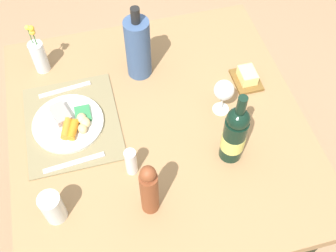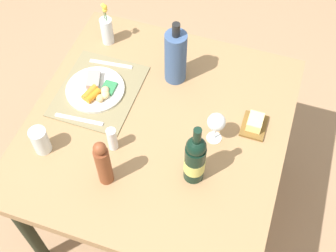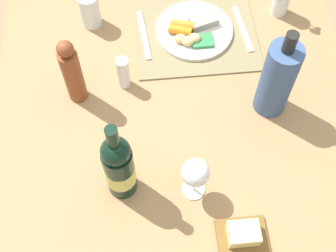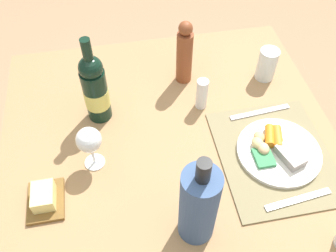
# 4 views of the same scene
# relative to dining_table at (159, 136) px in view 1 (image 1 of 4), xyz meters

# --- Properties ---
(ground_plane) EXTENTS (8.00, 8.00, 0.00)m
(ground_plane) POSITION_rel_dining_table_xyz_m (0.00, 0.00, -0.70)
(ground_plane) COLOR #A5805D
(dining_table) EXTENTS (1.11, 1.07, 0.78)m
(dining_table) POSITION_rel_dining_table_xyz_m (0.00, 0.00, 0.00)
(dining_table) COLOR #9E784E
(dining_table) RESTS_ON ground_plane
(placemat) EXTENTS (0.40, 0.34, 0.01)m
(placemat) POSITION_rel_dining_table_xyz_m (-0.08, -0.30, 0.08)
(placemat) COLOR #837652
(placemat) RESTS_ON dining_table
(dinner_plate) EXTENTS (0.26, 0.26, 0.04)m
(dinner_plate) POSITION_rel_dining_table_xyz_m (-0.08, -0.31, 0.10)
(dinner_plate) COLOR silver
(dinner_plate) RESTS_ON placemat
(fork) EXTENTS (0.04, 0.20, 0.00)m
(fork) POSITION_rel_dining_table_xyz_m (-0.24, -0.31, 0.09)
(fork) COLOR silver
(fork) RESTS_ON placemat
(knife) EXTENTS (0.04, 0.21, 0.00)m
(knife) POSITION_rel_dining_table_xyz_m (0.09, -0.32, 0.09)
(knife) COLOR silver
(knife) RESTS_ON placemat
(salt_shaker) EXTENTS (0.04, 0.04, 0.11)m
(salt_shaker) POSITION_rel_dining_table_xyz_m (0.16, -0.13, 0.14)
(salt_shaker) COLOR white
(salt_shaker) RESTS_ON dining_table
(cooler_bottle) EXTENTS (0.09, 0.09, 0.32)m
(cooler_bottle) POSITION_rel_dining_table_xyz_m (-0.27, -0.01, 0.21)
(cooler_bottle) COLOR #3B5582
(cooler_bottle) RESTS_ON dining_table
(wine_bottle) EXTENTS (0.08, 0.08, 0.31)m
(wine_bottle) POSITION_rel_dining_table_xyz_m (0.18, 0.21, 0.20)
(wine_bottle) COLOR black
(wine_bottle) RESTS_ON dining_table
(wine_glass) EXTENTS (0.07, 0.07, 0.15)m
(wine_glass) POSITION_rel_dining_table_xyz_m (-0.01, 0.24, 0.19)
(wine_glass) COLOR white
(wine_glass) RESTS_ON dining_table
(pepper_mill) EXTENTS (0.06, 0.06, 0.24)m
(pepper_mill) POSITION_rel_dining_table_xyz_m (0.30, -0.10, 0.20)
(pepper_mill) COLOR brown
(pepper_mill) RESTS_ON dining_table
(butter_dish) EXTENTS (0.13, 0.10, 0.06)m
(butter_dish) POSITION_rel_dining_table_xyz_m (-0.12, 0.38, 0.10)
(butter_dish) COLOR brown
(butter_dish) RESTS_ON dining_table
(flower_vase) EXTENTS (0.06, 0.06, 0.23)m
(flower_vase) POSITION_rel_dining_table_xyz_m (-0.38, -0.38, 0.16)
(flower_vase) COLOR silver
(flower_vase) RESTS_ON dining_table
(water_tumbler) EXTENTS (0.07, 0.07, 0.12)m
(water_tumbler) POSITION_rel_dining_table_xyz_m (0.26, -0.39, 0.13)
(water_tumbler) COLOR silver
(water_tumbler) RESTS_ON dining_table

